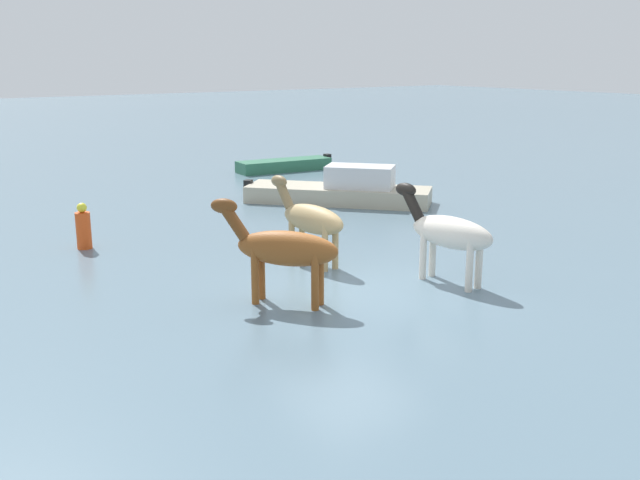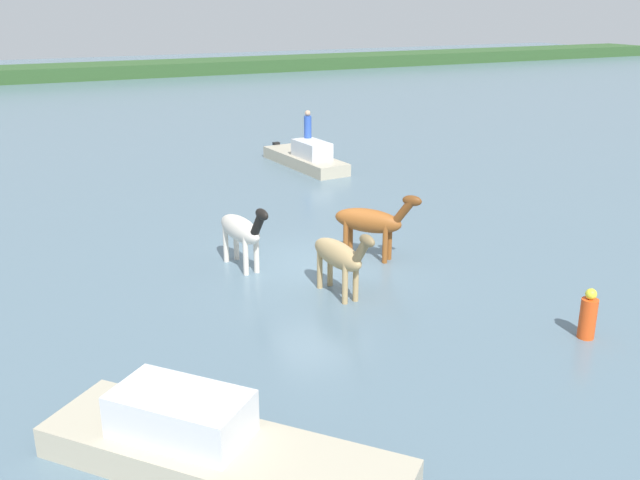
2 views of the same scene
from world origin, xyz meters
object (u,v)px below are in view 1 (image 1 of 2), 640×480
horse_pinto_flank (310,219)px  buoy_channel_marker (83,228)px  boat_tender_starboard (342,193)px  boat_skiff_near (285,167)px  horse_rear_stallion (448,232)px  horse_lead (283,248)px

horse_pinto_flank → buoy_channel_marker: size_ratio=2.15×
buoy_channel_marker → boat_tender_starboard: bearing=-173.8°
boat_tender_starboard → boat_skiff_near: 7.11m
horse_pinto_flank → horse_rear_stallion: (-1.52, 2.79, 0.03)m
horse_pinto_flank → horse_rear_stallion: size_ratio=0.97×
horse_rear_stallion → boat_tender_starboard: 8.72m
horse_rear_stallion → horse_lead: bearing=68.9°
buoy_channel_marker → horse_rear_stallion: bearing=126.7°
horse_rear_stallion → buoy_channel_marker: horse_rear_stallion is taller
horse_rear_stallion → boat_tender_starboard: (-3.29, -8.04, -0.75)m
boat_tender_starboard → horse_pinto_flank: bearing=-84.1°
boat_skiff_near → horse_lead: bearing=63.5°
boat_tender_starboard → buoy_channel_marker: boat_tender_starboard is taller
horse_pinto_flank → boat_tender_starboard: 7.15m
horse_rear_stallion → buoy_channel_marker: (5.29, -7.10, -0.57)m
boat_tender_starboard → buoy_channel_marker: (8.58, 0.93, 0.18)m
boat_skiff_near → buoy_channel_marker: bearing=41.7°
horse_pinto_flank → horse_rear_stallion: 3.18m
boat_skiff_near → buoy_channel_marker: size_ratio=3.66×
horse_rear_stallion → buoy_channel_marker: size_ratio=2.23×
horse_lead → buoy_channel_marker: (1.80, -6.28, -0.58)m
horse_rear_stallion → horse_lead: horse_lead is taller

